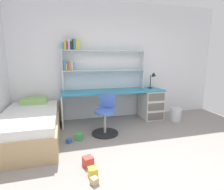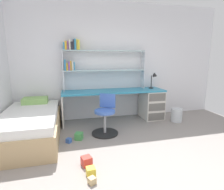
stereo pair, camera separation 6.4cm
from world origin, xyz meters
name	(u,v)px [view 1 (the left image)]	position (x,y,z in m)	size (l,w,h in m)	color
ground_plane	(169,182)	(0.00, 0.00, -0.01)	(5.59, 6.24, 0.02)	gray
room_shell	(58,63)	(-1.23, 1.25, 1.39)	(5.59, 6.24, 2.78)	silver
desk	(139,101)	(0.60, 2.29, 0.43)	(2.38, 0.61, 0.74)	teal
bookshelf_hutch	(92,60)	(-0.52, 2.48, 1.44)	(1.93, 0.22, 1.14)	silver
desk_lamp	(153,78)	(0.98, 2.34, 0.99)	(0.20, 0.17, 0.38)	black
swivel_chair	(105,119)	(-0.41, 1.61, 0.30)	(0.52, 0.52, 0.77)	black
bed_platform	(30,126)	(-1.78, 1.69, 0.26)	(0.99, 1.86, 0.64)	tan
waste_bin	(176,115)	(1.36, 1.89, 0.15)	(0.26, 0.26, 0.31)	silver
toy_block_blue_0	(69,141)	(-1.13, 1.36, 0.04)	(0.08, 0.08, 0.08)	#3860B7
toy_block_green_1	(79,136)	(-0.94, 1.45, 0.06)	(0.13, 0.13, 0.13)	#479E51
toy_block_natural_2	(94,181)	(-0.87, 0.20, 0.04)	(0.08, 0.08, 0.08)	tan
toy_block_yellow_3	(93,172)	(-0.87, 0.35, 0.05)	(0.11, 0.11, 0.11)	gold
toy_block_red_4	(88,161)	(-0.90, 0.59, 0.06)	(0.13, 0.13, 0.13)	red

